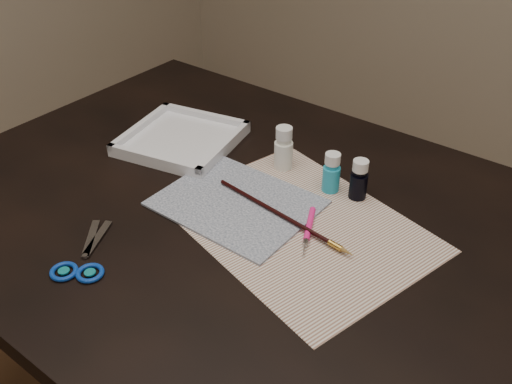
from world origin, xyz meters
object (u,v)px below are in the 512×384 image
Objects in this scene: paper at (299,226)px; paint_bottle_cyan at (332,173)px; scissors at (84,250)px; paint_bottle_navy at (359,180)px; palette_tray at (181,138)px; canvas at (237,203)px; paint_bottle_white at (284,148)px.

paper is 0.14m from paint_bottle_cyan.
paint_bottle_navy is at bearing -73.96° from scissors.
palette_tray is at bearing -21.08° from scissors.
palette_tray is (-0.41, -0.05, -0.03)m from paint_bottle_navy.
scissors reaches higher than canvas.
paint_bottle_cyan and paint_bottle_navy have the same top height.
paint_bottle_white reaches higher than paper.
paper is 4.75× the size of paint_bottle_white.
paint_bottle_white reaches higher than palette_tray.
paint_bottle_cyan is 0.36× the size of palette_tray.
paper is 0.13m from canvas.
paint_bottle_navy is at bearing 7.55° from palette_tray.
paint_bottle_navy is 0.41m from palette_tray.
paper is 0.38m from palette_tray.
paint_bottle_navy is at bearing 11.30° from paint_bottle_cyan.
canvas is 3.41× the size of paint_bottle_cyan.
paper is 1.95× the size of palette_tray.
paint_bottle_cyan is at bearing -5.62° from paint_bottle_white.
palette_tray reaches higher than canvas.
paper is at bearing 7.61° from canvas.
paint_bottle_navy is (0.04, 0.14, 0.04)m from paper.
canvas is (-0.13, -0.02, 0.00)m from paper.
scissors is at bearing -124.27° from paint_bottle_navy.
paint_bottle_navy reaches higher than scissors.
scissors is (-0.23, -0.41, -0.04)m from paint_bottle_cyan.
paint_bottle_navy is at bearing -0.40° from paint_bottle_white.
palette_tray is at bearing 156.68° from canvas.
paint_bottle_navy is (0.05, 0.01, -0.00)m from paint_bottle_cyan.
paper is at bearing -83.02° from paint_bottle_cyan.
paint_bottle_navy is 0.51m from scissors.
palette_tray reaches higher than paper.
palette_tray is (-0.37, 0.09, 0.01)m from paper.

